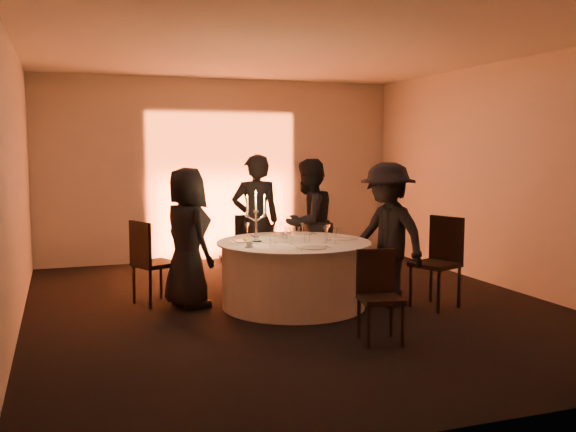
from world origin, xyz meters
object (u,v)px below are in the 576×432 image
object	(u,v)px
chair_front	(378,290)
candelabra	(256,225)
guest_right	(387,235)
chair_right	(440,256)
coffee_cup	(249,245)
banquet_table	(294,274)
chair_back_left	(248,243)
guest_back_right	(309,223)
guest_back_left	(256,221)
chair_back_right	(306,246)
chair_left	(149,258)
guest_left	(187,238)

from	to	relation	value
chair_front	candelabra	bearing A→B (deg)	125.89
guest_right	chair_right	bearing A→B (deg)	49.40
chair_front	coffee_cup	size ratio (longest dim) A/B	7.99
banquet_table	chair_back_left	bearing A→B (deg)	92.81
chair_front	guest_back_right	size ratio (longest dim) A/B	0.51
guest_back_left	guest_right	xyz separation A→B (m)	(1.15, -1.53, -0.04)
chair_back_right	guest_back_left	size ratio (longest dim) A/B	0.50
banquet_table	chair_back_left	xyz separation A→B (m)	(-0.08, 1.69, 0.14)
chair_left	guest_right	xyz separation A→B (m)	(2.64, -0.96, 0.28)
chair_back_left	guest_left	distance (m)	1.73
chair_right	guest_back_right	distance (m)	1.86
banquet_table	coffee_cup	size ratio (longest dim) A/B	16.36
guest_right	coffee_cup	world-z (taller)	guest_right
chair_back_right	chair_front	xyz separation A→B (m)	(-0.36, -2.87, -0.00)
guest_right	coffee_cup	distance (m)	1.66
coffee_cup	chair_back_left	bearing A→B (deg)	74.75
chair_back_right	guest_right	bearing A→B (deg)	78.56
chair_front	guest_left	xyz separation A→B (m)	(-1.49, 1.93, 0.33)
banquet_table	chair_front	bearing A→B (deg)	-78.83
chair_front	guest_back_left	world-z (taller)	guest_back_left
banquet_table	chair_back_left	world-z (taller)	chair_back_left
candelabra	chair_front	bearing A→B (deg)	-64.37
guest_back_left	chair_left	bearing A→B (deg)	25.97
chair_back_left	coffee_cup	world-z (taller)	chair_back_left
chair_back_left	guest_right	bearing A→B (deg)	121.78
guest_right	candelabra	distance (m)	1.55
chair_front	guest_back_right	world-z (taller)	guest_back_right
chair_back_right	chair_right	world-z (taller)	chair_right
banquet_table	guest_back_right	size ratio (longest dim) A/B	1.05
banquet_table	guest_back_right	distance (m)	1.18
guest_left	chair_back_left	bearing A→B (deg)	-58.29
guest_right	candelabra	xyz separation A→B (m)	(-1.50, 0.37, 0.14)
chair_left	coffee_cup	world-z (taller)	chair_left
guest_back_left	chair_back_left	bearing A→B (deg)	-87.63
banquet_table	chair_back_right	xyz separation A→B (m)	(0.66, 1.32, 0.11)
guest_right	guest_left	bearing A→B (deg)	-125.81
guest_back_left	guest_right	size ratio (longest dim) A/B	1.05
chair_back_right	guest_back_right	distance (m)	0.54
guest_back_right	coffee_cup	world-z (taller)	guest_back_right
coffee_cup	guest_right	bearing A→B (deg)	-2.93
chair_back_left	chair_back_right	bearing A→B (deg)	156.56
chair_back_left	guest_back_right	world-z (taller)	guest_back_right
chair_right	guest_right	xyz separation A→B (m)	(-0.57, 0.24, 0.25)
chair_back_right	coffee_cup	bearing A→B (deg)	26.50
chair_left	chair_back_right	xyz separation A→B (m)	(2.26, 0.69, -0.07)
chair_right	guest_back_right	world-z (taller)	guest_back_right
banquet_table	guest_left	bearing A→B (deg)	161.95
chair_right	candelabra	world-z (taller)	candelabra
chair_front	guest_right	world-z (taller)	guest_right
guest_left	guest_back_left	world-z (taller)	guest_back_left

